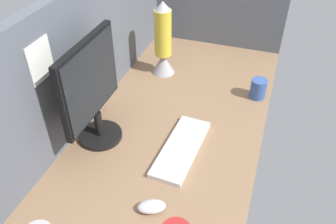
% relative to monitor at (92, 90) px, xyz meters
% --- Properties ---
extents(ground_plane, '(1.80, 0.80, 0.03)m').
position_rel_monitor_xyz_m(ground_plane, '(0.12, -0.25, -0.25)').
color(ground_plane, '#8C6B4C').
extents(cubicle_wall_back, '(1.80, 0.06, 0.57)m').
position_rel_monitor_xyz_m(cubicle_wall_back, '(0.12, 0.12, 0.04)').
color(cubicle_wall_back, '#565B66').
rests_on(cubicle_wall_back, ground_plane).
extents(monitor, '(0.38, 0.18, 0.44)m').
position_rel_monitor_xyz_m(monitor, '(0.00, 0.00, 0.00)').
color(monitor, black).
rests_on(monitor, ground_plane).
extents(keyboard, '(0.38, 0.15, 0.02)m').
position_rel_monitor_xyz_m(keyboard, '(0.03, -0.35, -0.23)').
color(keyboard, silver).
rests_on(keyboard, ground_plane).
extents(mouse, '(0.09, 0.11, 0.03)m').
position_rel_monitor_xyz_m(mouse, '(-0.27, -0.34, -0.22)').
color(mouse, silver).
rests_on(mouse, ground_plane).
extents(mug_ceramic_blue, '(0.07, 0.07, 0.10)m').
position_rel_monitor_xyz_m(mug_ceramic_blue, '(0.50, -0.59, -0.19)').
color(mug_ceramic_blue, '#38569E').
rests_on(mug_ceramic_blue, ground_plane).
extents(lava_lamp, '(0.12, 0.12, 0.39)m').
position_rel_monitor_xyz_m(lava_lamp, '(0.57, -0.08, -0.08)').
color(lava_lamp, '#A5A5AD').
rests_on(lava_lamp, ground_plane).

